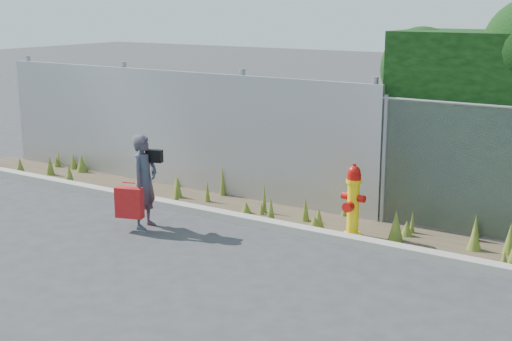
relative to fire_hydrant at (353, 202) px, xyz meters
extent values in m
plane|color=#313133|center=(-0.96, -2.10, -0.55)|extent=(80.00, 80.00, 0.00)
cube|color=#9A958B|center=(-0.96, -0.30, -0.49)|extent=(16.00, 0.22, 0.12)
cube|color=#443626|center=(-0.96, 0.30, -0.54)|extent=(16.00, 1.20, 0.01)
cone|color=#495F1C|center=(-4.06, 0.92, -0.35)|extent=(0.22, 0.22, 0.39)
cone|color=#495F1C|center=(-7.26, 0.81, -0.39)|extent=(0.08, 0.08, 0.32)
cone|color=#495F1C|center=(-1.75, 0.29, -0.29)|extent=(0.09, 0.09, 0.52)
cone|color=#495F1C|center=(-6.82, 0.19, -0.35)|extent=(0.18, 0.18, 0.40)
cone|color=#495F1C|center=(-7.26, 0.75, -0.43)|extent=(0.11, 0.11, 0.24)
cone|color=#495F1C|center=(-2.97, 0.82, -0.28)|extent=(0.11, 0.11, 0.53)
cone|color=#495F1C|center=(-6.51, 0.89, -0.45)|extent=(0.15, 0.15, 0.20)
cone|color=#495F1C|center=(0.68, 0.45, -0.42)|extent=(0.19, 0.19, 0.24)
cone|color=#495F1C|center=(-6.81, 0.81, -0.37)|extent=(0.13, 0.13, 0.34)
cone|color=#495F1C|center=(-2.94, 0.32, -0.35)|extent=(0.10, 0.10, 0.39)
cone|color=#495F1C|center=(1.61, 0.78, -0.35)|extent=(0.14, 0.14, 0.40)
cone|color=#495F1C|center=(-5.96, -0.09, -0.35)|extent=(0.19, 0.19, 0.39)
cone|color=#495F1C|center=(-5.38, 0.94, -0.40)|extent=(0.10, 0.10, 0.29)
cone|color=#495F1C|center=(-0.55, 0.86, -0.45)|extent=(0.11, 0.11, 0.20)
cone|color=#495F1C|center=(-1.42, -0.02, -0.34)|extent=(0.14, 0.14, 0.40)
cone|color=#495F1C|center=(-0.62, -0.04, -0.43)|extent=(0.23, 0.23, 0.22)
cone|color=#495F1C|center=(-3.57, 0.26, -0.36)|extent=(0.18, 0.18, 0.37)
cone|color=#495F1C|center=(-0.58, 0.03, -0.38)|extent=(0.19, 0.19, 0.33)
cone|color=#495F1C|center=(-1.73, 0.19, -0.44)|extent=(0.08, 0.08, 0.22)
cone|color=#495F1C|center=(-7.51, 0.00, -0.39)|extent=(0.19, 0.19, 0.31)
cone|color=#495F1C|center=(0.64, 0.13, -0.31)|extent=(0.23, 0.23, 0.47)
cone|color=#495F1C|center=(-6.48, 0.72, -0.37)|extent=(0.24, 0.24, 0.36)
cone|color=#495F1C|center=(1.72, 0.37, -0.37)|extent=(0.22, 0.22, 0.36)
cone|color=#495F1C|center=(0.70, 0.63, -0.37)|extent=(0.09, 0.09, 0.35)
cone|color=#495F1C|center=(-3.34, -0.05, -0.39)|extent=(0.10, 0.10, 0.31)
cone|color=#495F1C|center=(-2.00, 0.13, -0.45)|extent=(0.18, 0.18, 0.20)
cone|color=#495F1C|center=(2.18, 0.48, -0.32)|extent=(0.19, 0.19, 0.46)
cone|color=#495F1C|center=(-0.95, 0.27, -0.35)|extent=(0.14, 0.14, 0.40)
cone|color=#495F1C|center=(2.25, -0.09, -0.43)|extent=(0.13, 0.13, 0.24)
cube|color=#A5A6AC|center=(-4.21, 0.90, 0.55)|extent=(8.50, 0.08, 2.20)
cylinder|color=gray|center=(-8.26, 1.02, 0.60)|extent=(0.10, 0.10, 2.30)
cylinder|color=gray|center=(-5.46, 1.02, 0.60)|extent=(0.10, 0.10, 2.30)
cylinder|color=gray|center=(-2.66, 1.02, 0.60)|extent=(0.10, 0.10, 2.30)
cylinder|color=gray|center=(-0.16, 1.02, 0.60)|extent=(0.10, 0.10, 2.30)
cylinder|color=gray|center=(0.09, 0.90, 0.48)|extent=(0.07, 0.07, 2.05)
sphere|color=black|center=(0.21, 2.01, 1.83)|extent=(1.35, 1.35, 1.35)
sphere|color=black|center=(0.98, 2.12, 1.92)|extent=(1.10, 1.10, 1.10)
cylinder|color=yellow|center=(0.00, 0.01, -0.52)|extent=(0.28, 0.28, 0.06)
cylinder|color=yellow|center=(0.00, 0.01, -0.12)|extent=(0.18, 0.18, 0.84)
cylinder|color=yellow|center=(0.00, 0.01, 0.32)|extent=(0.24, 0.24, 0.05)
cylinder|color=#B20F0A|center=(0.00, 0.01, 0.39)|extent=(0.21, 0.21, 0.10)
sphere|color=#B20F0A|center=(0.00, 0.01, 0.46)|extent=(0.19, 0.19, 0.19)
cylinder|color=#B20F0A|center=(0.00, 0.01, 0.55)|extent=(0.05, 0.05, 0.05)
cylinder|color=#B20F0A|center=(-0.14, 0.01, 0.07)|extent=(0.10, 0.11, 0.11)
cylinder|color=#B20F0A|center=(0.14, 0.01, 0.07)|extent=(0.10, 0.11, 0.11)
cylinder|color=#B20F0A|center=(0.00, -0.13, -0.05)|extent=(0.15, 0.12, 0.15)
imported|color=#105968|center=(-2.91, -1.33, 0.19)|extent=(0.44, 0.59, 1.47)
cube|color=#B6200A|center=(-2.99, -1.59, -0.10)|extent=(0.43, 0.16, 0.47)
cylinder|color=#B6200A|center=(-2.99, -1.59, 0.22)|extent=(0.20, 0.02, 0.02)
cube|color=black|center=(-2.81, -1.20, 0.58)|extent=(0.26, 0.11, 0.19)
camera|label=1|loc=(4.33, -9.31, 2.89)|focal=50.00mm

